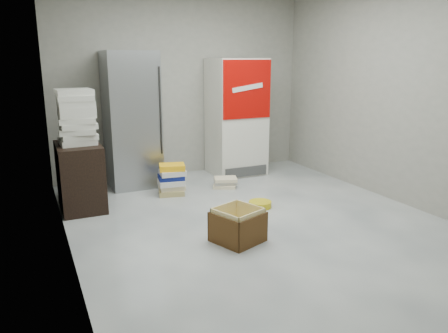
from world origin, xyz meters
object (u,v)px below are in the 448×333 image
wood_shelf (80,176)px  coke_cooler (236,117)px  phonebook_stack_main (172,180)px  steel_fridge (132,120)px  cardboard_box (238,228)px

wood_shelf → coke_cooler: bearing=16.3°
wood_shelf → phonebook_stack_main: (1.18, 0.05, -0.19)m
steel_fridge → cardboard_box: bearing=-79.3°
steel_fridge → coke_cooler: size_ratio=1.06×
coke_cooler → phonebook_stack_main: coke_cooler is taller
wood_shelf → phonebook_stack_main: bearing=2.4°
coke_cooler → phonebook_stack_main: 1.62m
wood_shelf → cardboard_box: 2.17m
phonebook_stack_main → cardboard_box: phonebook_stack_main is taller
steel_fridge → wood_shelf: 1.23m
coke_cooler → phonebook_stack_main: size_ratio=4.34×
steel_fridge → wood_shelf: size_ratio=2.37×
coke_cooler → cardboard_box: bearing=-115.9°
phonebook_stack_main → cardboard_box: 1.77m
steel_fridge → phonebook_stack_main: steel_fridge is taller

